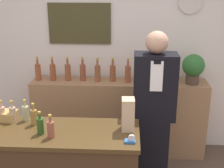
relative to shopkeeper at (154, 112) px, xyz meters
name	(u,v)px	position (x,y,z in m)	size (l,w,h in m)	color
back_wall	(112,47)	(-0.49, 0.89, 0.50)	(5.20, 0.09, 2.70)	silver
back_shelf	(119,117)	(-0.39, 0.65, -0.37)	(2.19, 0.36, 0.98)	#9E754C
shopkeeper	(154,112)	(0.00, 0.00, 0.00)	(0.43, 0.27, 1.72)	black
potted_plant	(193,67)	(0.50, 0.61, 0.33)	(0.27, 0.27, 0.37)	#4C3D2D
paper_bag	(128,114)	(-0.27, -0.49, 0.19)	(0.12, 0.13, 0.30)	tan
tape_dispenser	(130,140)	(-0.25, -0.72, 0.07)	(0.09, 0.06, 0.07)	#2D66A8
gift_box	(9,116)	(-1.42, -0.35, 0.09)	(0.15, 0.16, 0.09)	tan
counter_bottle_0	(2,113)	(-1.47, -0.38, 0.12)	(0.06, 0.06, 0.21)	tan
counter_bottle_1	(13,114)	(-1.36, -0.38, 0.12)	(0.06, 0.06, 0.21)	tan
counter_bottle_2	(26,113)	(-1.25, -0.35, 0.12)	(0.06, 0.06, 0.21)	tan
counter_bottle_3	(34,117)	(-1.14, -0.43, 0.12)	(0.06, 0.06, 0.21)	olive
counter_bottle_4	(40,125)	(-1.04, -0.61, 0.12)	(0.06, 0.06, 0.21)	#2A501D
counter_bottle_5	(51,129)	(-0.93, -0.67, 0.12)	(0.06, 0.06, 0.21)	brown
shelf_bottle_0	(38,71)	(-1.40, 0.65, 0.23)	(0.07, 0.07, 0.30)	brown
shelf_bottle_1	(53,72)	(-1.22, 0.65, 0.23)	(0.07, 0.07, 0.30)	brown
shelf_bottle_2	(68,72)	(-1.03, 0.66, 0.23)	(0.07, 0.07, 0.30)	brown
shelf_bottle_3	(83,72)	(-0.84, 0.66, 0.23)	(0.07, 0.07, 0.30)	brown
shelf_bottle_4	(98,73)	(-0.65, 0.64, 0.23)	(0.07, 0.07, 0.30)	brown
shelf_bottle_5	(113,73)	(-0.47, 0.66, 0.23)	(0.07, 0.07, 0.30)	brown
shelf_bottle_6	(128,73)	(-0.28, 0.63, 0.23)	(0.07, 0.07, 0.30)	brown
shelf_bottle_7	(143,73)	(-0.09, 0.66, 0.23)	(0.07, 0.07, 0.30)	brown
shelf_bottle_8	(158,73)	(0.09, 0.65, 0.23)	(0.07, 0.07, 0.30)	brown
shelf_bottle_9	(174,74)	(0.28, 0.64, 0.23)	(0.07, 0.07, 0.30)	brown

